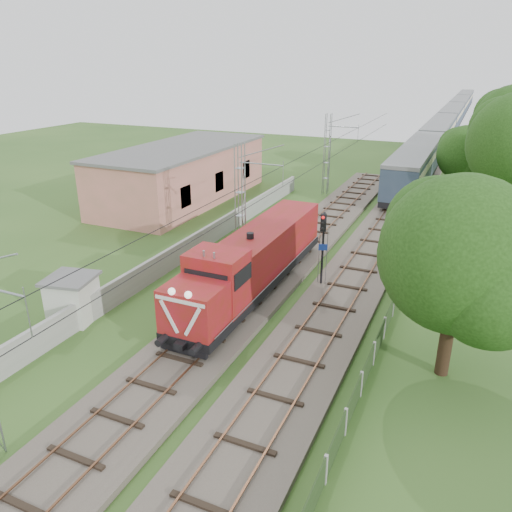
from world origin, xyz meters
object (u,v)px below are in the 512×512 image
at_px(coach_rake, 451,116).
at_px(relay_hut, 73,298).
at_px(signal_post, 323,237).
at_px(locomotive, 254,261).

bearing_deg(coach_rake, relay_hut, -98.09).
relative_size(coach_rake, relay_hut, 43.16).
distance_m(coach_rake, signal_post, 78.18).
bearing_deg(relay_hut, coach_rake, 81.91).
bearing_deg(locomotive, relay_hut, -137.62).
bearing_deg(coach_rake, locomotive, -93.55).
bearing_deg(locomotive, signal_post, 34.94).
distance_m(signal_post, relay_hut, 14.27).
xyz_separation_m(locomotive, signal_post, (3.39, 2.37, 1.15)).
relative_size(signal_post, relay_hut, 1.68).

